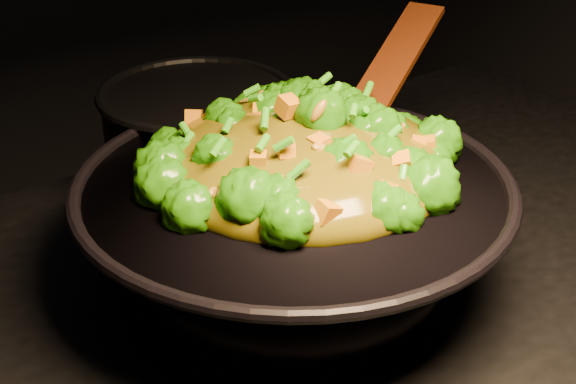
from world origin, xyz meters
TOP-DOWN VIEW (x-y plane):
  - wok at (-0.12, 0.06)m, footprint 0.50×0.50m
  - stir_fry at (-0.09, 0.08)m, footprint 0.41×0.41m
  - spatula at (0.05, 0.11)m, footprint 0.29×0.17m
  - back_pot at (-0.08, 0.32)m, footprint 0.25×0.25m

SIDE VIEW (x-z plane):
  - wok at x=-0.12m, z-range 0.90..1.03m
  - back_pot at x=-0.08m, z-range 0.90..1.04m
  - spatula at x=0.05m, z-range 1.02..1.14m
  - stir_fry at x=-0.09m, z-range 1.03..1.14m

